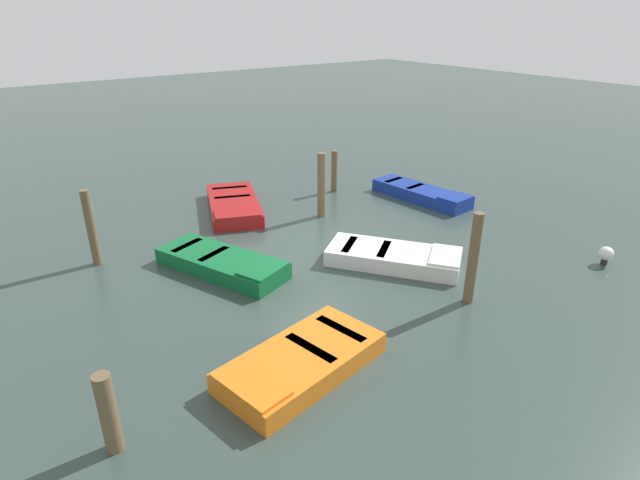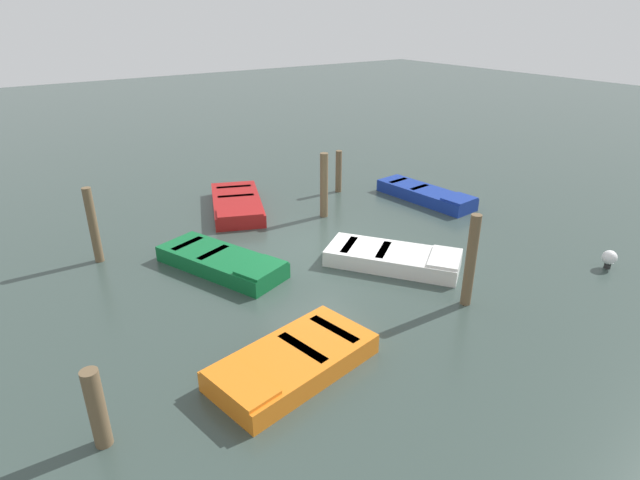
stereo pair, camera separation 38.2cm
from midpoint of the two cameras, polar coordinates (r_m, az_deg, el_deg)
ground_plane at (r=13.96m, az=0.78°, el=-1.31°), size 80.00×80.00×0.00m
rowboat_blue at (r=18.04m, az=12.14°, el=4.93°), size 1.38×3.61×0.46m
rowboat_white at (r=13.32m, az=8.92°, el=-1.93°), size 3.02×3.47×0.46m
rowboat_orange at (r=9.56m, az=-1.89°, el=-13.21°), size 3.25×2.02×0.46m
rowboat_red at (r=16.94m, az=-8.48°, el=3.94°), size 2.68×3.77×0.46m
rowboat_green at (r=13.15m, az=-9.91°, el=-2.35°), size 2.38×3.63×0.46m
mooring_piling_near_left at (r=18.37m, az=2.66°, el=7.53°), size 0.22×0.22×1.48m
mooring_piling_mid_left at (r=11.63m, az=17.13°, el=-2.20°), size 0.23×0.23×2.12m
mooring_piling_far_right at (r=14.18m, az=-22.95°, el=1.48°), size 0.22×0.22×1.99m
mooring_piling_near_right at (r=16.01m, az=1.13°, el=6.01°), size 0.25×0.25×2.02m
mooring_piling_mid_right at (r=8.53m, az=-22.08°, el=-16.80°), size 0.26×0.26×1.35m
marker_buoy at (r=14.97m, az=29.83°, el=-1.72°), size 0.36×0.36×0.48m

